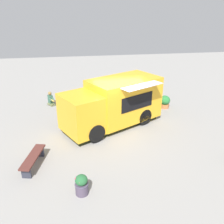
{
  "coord_description": "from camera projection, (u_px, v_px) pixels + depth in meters",
  "views": [
    {
      "loc": [
        -2.18,
        -10.56,
        5.67
      ],
      "look_at": [
        -0.51,
        -0.32,
        1.14
      ],
      "focal_mm": 38.88,
      "sensor_mm": 36.0,
      "label": 1
    }
  ],
  "objects": [
    {
      "name": "ground_plane",
      "position": [
        121.0,
        130.0,
        12.14
      ],
      "size": [
        40.0,
        40.0,
        0.0
      ],
      "primitive_type": "plane",
      "color": "gray"
    },
    {
      "name": "food_truck",
      "position": [
        114.0,
        104.0,
        12.2
      ],
      "size": [
        5.44,
        4.13,
        2.37
      ],
      "color": "yellow",
      "rests_on": "ground_plane"
    },
    {
      "name": "planter_flowering_side",
      "position": [
        82.0,
        185.0,
        7.86
      ],
      "size": [
        0.45,
        0.45,
        0.73
      ],
      "color": "#4F4358",
      "rests_on": "ground_plane"
    },
    {
      "name": "planter_flowering_near",
      "position": [
        165.0,
        102.0,
        14.65
      ],
      "size": [
        0.64,
        0.64,
        0.76
      ],
      "color": "#C17444",
      "rests_on": "ground_plane"
    },
    {
      "name": "person_customer",
      "position": [
        51.0,
        100.0,
        15.12
      ],
      "size": [
        0.63,
        0.79,
        0.85
      ],
      "color": "#697147",
      "rests_on": "ground_plane"
    },
    {
      "name": "plaza_bench",
      "position": [
        33.0,
        158.0,
        9.23
      ],
      "size": [
        0.8,
        1.78,
        0.47
      ],
      "color": "#572C26",
      "rests_on": "ground_plane"
    }
  ]
}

